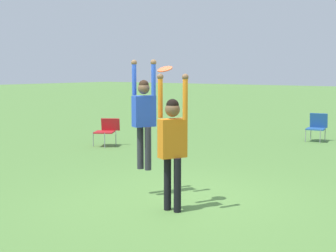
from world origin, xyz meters
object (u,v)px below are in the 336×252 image
object	(u,v)px
person_jumping	(144,113)
camping_chair_2	(107,129)
frisbee	(165,69)
camping_chair_0	(317,125)
person_defending	(172,139)

from	to	relation	value
person_jumping	camping_chair_2	world-z (taller)	person_jumping
camping_chair_2	frisbee	bearing A→B (deg)	110.34
camping_chair_0	camping_chair_2	distance (m)	6.68
camping_chair_0	camping_chair_2	bearing A→B (deg)	34.69
person_jumping	person_defending	bearing A→B (deg)	-90.00
person_jumping	camping_chair_2	size ratio (longest dim) A/B	2.35
camping_chair_0	person_jumping	bearing A→B (deg)	78.11
person_jumping	camping_chair_0	distance (m)	8.41
person_defending	frisbee	distance (m)	1.13
frisbee	camping_chair_2	distance (m)	6.81
person_defending	camping_chair_2	xyz separation A→B (m)	(-5.46, 4.10, -0.69)
person_defending	camping_chair_0	bearing A→B (deg)	-149.73
person_defending	camping_chair_2	distance (m)	6.86
frisbee	camping_chair_0	bearing A→B (deg)	93.20
camping_chair_2	camping_chair_0	bearing A→B (deg)	-167.43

